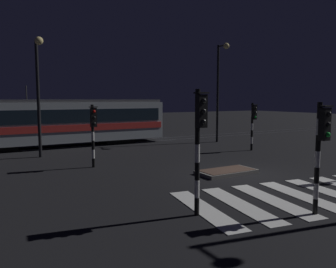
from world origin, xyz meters
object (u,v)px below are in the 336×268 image
(street_lamp_trackside_right, at_px, (220,81))
(traffic_light_corner_near_left, at_px, (199,133))
(traffic_light_corner_far_right, at_px, (253,119))
(street_lamp_trackside_left, at_px, (38,82))
(traffic_light_corner_far_left, at_px, (93,126))
(tram, at_px, (62,121))
(traffic_light_kerb_mid_left, at_px, (321,142))

(street_lamp_trackside_right, bearing_deg, traffic_light_corner_near_left, -130.87)
(traffic_light_corner_far_right, height_order, street_lamp_trackside_left, street_lamp_trackside_left)
(traffic_light_corner_far_left, height_order, tram, tram)
(traffic_light_corner_far_left, height_order, traffic_light_kerb_mid_left, traffic_light_kerb_mid_left)
(traffic_light_corner_near_left, xyz_separation_m, street_lamp_trackside_left, (-2.15, 12.12, 1.86))
(traffic_light_corner_far_left, xyz_separation_m, traffic_light_kerb_mid_left, (3.39, -9.67, 0.12))
(street_lamp_trackside_left, relative_size, street_lamp_trackside_right, 0.89)
(traffic_light_kerb_mid_left, xyz_separation_m, street_lamp_trackside_right, (7.80, 14.09, 2.52))
(traffic_light_kerb_mid_left, distance_m, tram, 18.02)
(traffic_light_kerb_mid_left, bearing_deg, street_lamp_trackside_right, 61.02)
(traffic_light_kerb_mid_left, xyz_separation_m, tram, (-3.04, 17.76, -0.37))
(traffic_light_corner_far_right, relative_size, street_lamp_trackside_left, 0.46)
(traffic_light_corner_far_left, relative_size, tram, 0.21)
(traffic_light_corner_near_left, height_order, tram, tram)
(traffic_light_corner_far_left, bearing_deg, traffic_light_corner_far_right, 0.53)
(traffic_light_corner_far_left, height_order, street_lamp_trackside_right, street_lamp_trackside_right)
(traffic_light_corner_far_right, bearing_deg, street_lamp_trackside_right, 79.99)
(traffic_light_kerb_mid_left, height_order, tram, tram)
(traffic_light_corner_far_right, distance_m, street_lamp_trackside_right, 5.11)
(traffic_light_corner_far_right, relative_size, street_lamp_trackside_right, 0.42)
(tram, bearing_deg, traffic_light_corner_near_left, -89.66)
(traffic_light_kerb_mid_left, xyz_separation_m, traffic_light_corner_near_left, (-2.95, 1.66, 0.24))
(traffic_light_corner_far_left, relative_size, traffic_light_corner_near_left, 0.85)
(traffic_light_kerb_mid_left, bearing_deg, street_lamp_trackside_left, 110.31)
(traffic_light_corner_far_left, height_order, street_lamp_trackside_left, street_lamp_trackside_left)
(street_lamp_trackside_right, distance_m, tram, 11.81)
(traffic_light_corner_near_left, height_order, street_lamp_trackside_right, street_lamp_trackside_right)
(traffic_light_corner_far_right, height_order, traffic_light_corner_near_left, traffic_light_corner_near_left)
(traffic_light_corner_far_right, xyz_separation_m, traffic_light_kerb_mid_left, (-7.04, -9.77, 0.11))
(traffic_light_corner_far_right, xyz_separation_m, street_lamp_trackside_right, (0.76, 4.32, 2.63))
(traffic_light_corner_far_left, distance_m, traffic_light_corner_near_left, 8.03)
(traffic_light_kerb_mid_left, bearing_deg, traffic_light_corner_near_left, 150.55)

